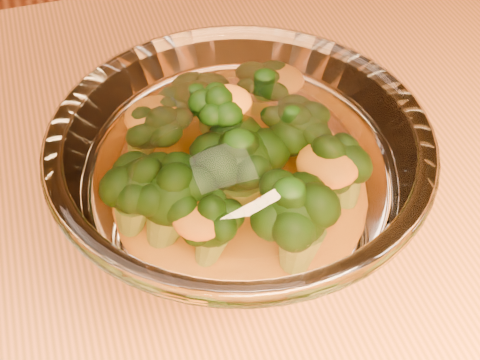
% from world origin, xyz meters
% --- Properties ---
extents(glass_bowl, '(0.25, 0.25, 0.11)m').
position_xyz_m(glass_bowl, '(0.10, 0.03, 0.81)').
color(glass_bowl, white).
rests_on(glass_bowl, table).
extents(cheese_sauce, '(0.12, 0.12, 0.03)m').
position_xyz_m(cheese_sauce, '(0.10, 0.03, 0.78)').
color(cheese_sauce, orange).
rests_on(cheese_sauce, glass_bowl).
extents(broccoli_heap, '(0.16, 0.18, 0.08)m').
position_xyz_m(broccoli_heap, '(0.10, 0.04, 0.82)').
color(broccoli_heap, black).
rests_on(broccoli_heap, cheese_sauce).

